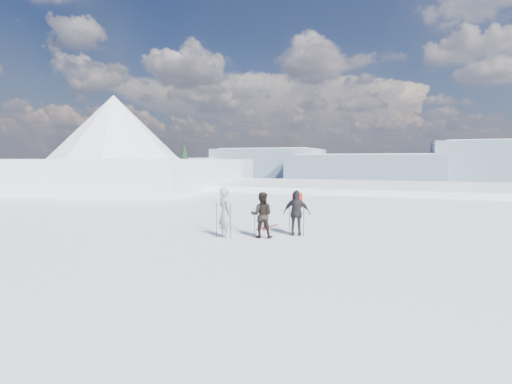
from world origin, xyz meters
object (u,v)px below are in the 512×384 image
(skier_pack, at_px, (297,213))
(skis_loose, at_px, (266,227))
(skier_dark, at_px, (262,215))
(skier_grey, at_px, (225,213))

(skier_pack, bearing_deg, skis_loose, -48.14)
(skier_dark, bearing_deg, skier_grey, 4.15)
(skier_dark, height_order, skier_pack, skier_pack)
(skis_loose, bearing_deg, skier_pack, -38.41)
(skier_dark, xyz_separation_m, skis_loose, (-0.61, 2.25, -0.86))
(skier_dark, relative_size, skier_pack, 0.98)
(skier_grey, bearing_deg, skier_pack, -115.25)
(skier_grey, distance_m, skier_dark, 1.40)
(skier_grey, height_order, skier_dark, skier_grey)
(skier_dark, height_order, skis_loose, skier_dark)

